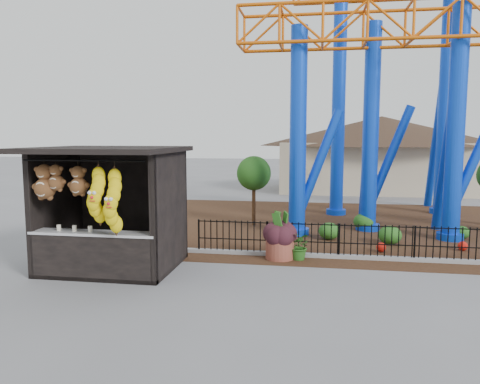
% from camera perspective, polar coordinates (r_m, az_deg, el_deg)
% --- Properties ---
extents(ground, '(120.00, 120.00, 0.00)m').
position_cam_1_polar(ground, '(10.75, -2.75, -11.58)').
color(ground, slate).
rests_on(ground, ground).
extents(mulch_bed, '(18.00, 12.00, 0.02)m').
position_cam_1_polar(mulch_bed, '(18.37, 15.02, -4.02)').
color(mulch_bed, '#331E11').
rests_on(mulch_bed, ground).
extents(curb, '(18.00, 0.18, 0.12)m').
position_cam_1_polar(curb, '(13.51, 17.08, -7.75)').
color(curb, gray).
rests_on(curb, ground).
extents(prize_booth, '(3.50, 3.40, 3.12)m').
position_cam_1_polar(prize_booth, '(12.19, -15.89, -2.26)').
color(prize_booth, black).
rests_on(prize_booth, ground).
extents(picket_fence, '(12.20, 0.06, 1.00)m').
position_cam_1_polar(picket_fence, '(13.56, 20.93, -5.94)').
color(picket_fence, black).
rests_on(picket_fence, ground).
extents(roller_coaster, '(11.00, 6.37, 10.82)m').
position_cam_1_polar(roller_coaster, '(18.68, 19.13, 15.87)').
color(roller_coaster, blue).
rests_on(roller_coaster, ground).
extents(terracotta_planter, '(0.97, 0.97, 0.60)m').
position_cam_1_polar(terracotta_planter, '(13.07, 4.87, -6.87)').
color(terracotta_planter, brown).
rests_on(terracotta_planter, ground).
extents(planter_foliage, '(0.70, 0.70, 0.64)m').
position_cam_1_polar(planter_foliage, '(12.94, 4.90, -4.20)').
color(planter_foliage, black).
rests_on(planter_foliage, terracotta_planter).
extents(potted_plant, '(0.85, 0.78, 0.78)m').
position_cam_1_polar(potted_plant, '(13.02, 7.30, -6.55)').
color(potted_plant, '#1B5418').
rests_on(potted_plant, ground).
extents(landscaping, '(7.95, 4.01, 0.60)m').
position_cam_1_polar(landscaping, '(16.21, 17.86, -4.56)').
color(landscaping, '#215218').
rests_on(landscaping, mulch_bed).
extents(pavilion, '(15.00, 15.00, 4.80)m').
position_cam_1_polar(pavilion, '(30.21, 16.81, 5.93)').
color(pavilion, '#BFAD8C').
rests_on(pavilion, ground).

